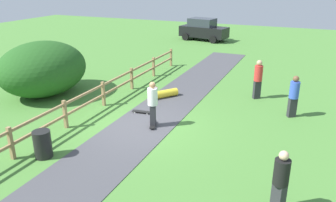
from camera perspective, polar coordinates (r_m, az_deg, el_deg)
ground_plane at (r=13.20m, az=-4.32°, el=-4.18°), size 60.00×60.00×0.00m
asphalt_path at (r=13.20m, az=-4.32°, el=-4.14°), size 2.40×28.00×0.02m
wooden_fence at (r=14.27m, az=-13.70°, el=0.09°), size 0.12×18.12×1.10m
bush_large at (r=17.34m, az=-20.29°, el=5.13°), size 3.75×4.50×2.58m
trash_bin at (r=11.54m, az=-20.33°, el=-6.81°), size 0.56×0.56×0.90m
skater_riding at (r=12.74m, az=-2.59°, el=-0.17°), size 0.49×0.82×1.78m
skater_fallen at (r=16.13m, az=-0.89°, el=1.28°), size 1.38×1.36×0.36m
skateboard_loose at (r=14.32m, az=-4.48°, el=-1.78°), size 0.82×0.29×0.08m
bystander_black at (r=8.71m, az=18.42°, el=-12.33°), size 0.53×0.53×1.67m
bystander_red at (r=16.29m, az=14.90°, el=3.85°), size 0.53×0.53×1.85m
bystander_blue at (r=14.56m, az=20.39°, el=1.02°), size 0.53×0.53×1.75m
parked_car_black at (r=30.94m, az=5.96°, el=11.87°), size 4.42×2.51×1.92m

